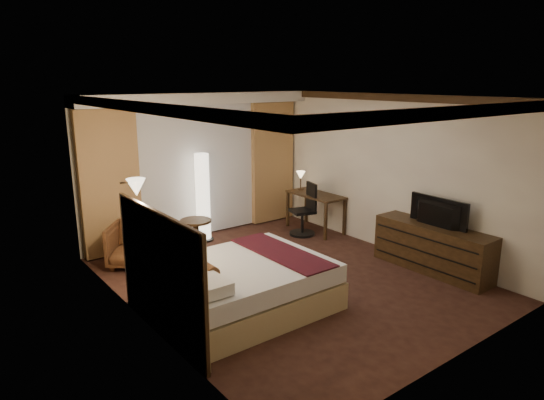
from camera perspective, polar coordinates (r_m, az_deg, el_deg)
floor at (r=7.43m, az=1.90°, el=-9.24°), size 4.50×5.50×0.01m
ceiling at (r=6.83m, az=2.09°, el=12.05°), size 4.50×5.50×0.01m
back_wall at (r=9.25m, az=-8.91°, el=4.03°), size 4.50×0.02×2.70m
left_wall at (r=5.88m, az=-15.21°, el=-2.12°), size 0.02×5.50×2.70m
right_wall at (r=8.58m, az=13.69°, el=3.01°), size 0.02×5.50×2.70m
crown_molding at (r=6.83m, az=2.08°, el=11.55°), size 4.50×5.50×0.12m
soffit at (r=8.90m, az=-8.43°, el=11.76°), size 4.50×0.50×0.20m
curtain_sheer at (r=9.20m, az=-8.65°, el=3.35°), size 2.48×0.04×2.45m
curtain_left_drape at (r=8.48m, az=-18.54°, el=1.85°), size 1.00×0.14×2.45m
curtain_right_drape at (r=10.07m, az=0.03°, el=4.43°), size 1.00×0.14×2.45m
wall_sconce at (r=6.30m, az=-15.68°, el=1.45°), size 0.24×0.24×0.24m
bed at (r=6.42m, az=-3.56°, el=-10.03°), size 2.19×1.71×0.64m
headboard at (r=5.76m, az=-12.88°, el=-8.65°), size 0.12×2.01×1.50m
armchair at (r=8.11m, az=-15.86°, el=-4.84°), size 1.02×1.01×0.77m
side_table at (r=8.49m, az=-8.91°, el=-4.24°), size 0.54×0.54×0.59m
floor_lamp at (r=8.98m, az=-8.14°, el=0.31°), size 0.35×0.35×1.65m
desk at (r=9.61m, az=5.12°, el=-1.44°), size 0.55×1.21×0.75m
desk_lamp at (r=9.81m, az=3.39°, el=2.19°), size 0.18×0.18×0.34m
office_chair at (r=9.29m, az=3.60°, el=-1.10°), size 0.61×0.61×1.02m
dresser at (r=8.00m, az=18.37°, el=-5.40°), size 0.50×1.90×0.74m
television at (r=7.79m, az=18.62°, el=-0.88°), size 0.59×1.01×0.13m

